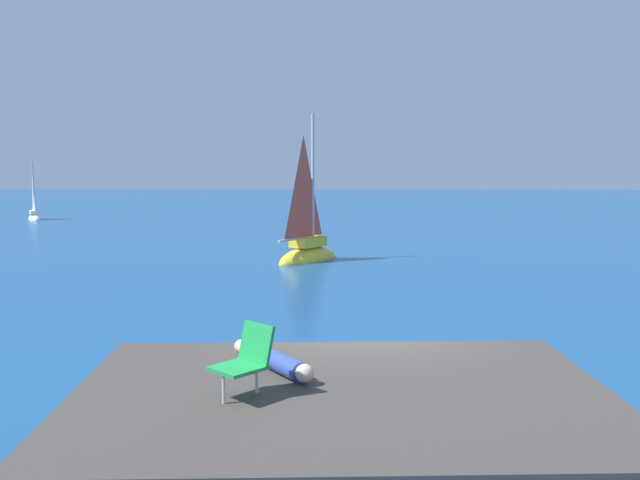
{
  "coord_description": "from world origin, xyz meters",
  "views": [
    {
      "loc": [
        -0.2,
        -10.48,
        3.44
      ],
      "look_at": [
        -1.06,
        10.38,
        1.07
      ],
      "focal_mm": 37.8,
      "sensor_mm": 36.0,
      "label": 1
    }
  ],
  "objects_px": {
    "sailboat_near": "(308,252)",
    "beach_chair": "(247,357)",
    "person_sunbather": "(275,361)",
    "sailboat_far": "(34,216)"
  },
  "relations": [
    {
      "from": "person_sunbather",
      "to": "beach_chair",
      "type": "xyz_separation_m",
      "value": [
        -0.22,
        -0.95,
        0.33
      ]
    },
    {
      "from": "sailboat_near",
      "to": "person_sunbather",
      "type": "relative_size",
      "value": 3.8
    },
    {
      "from": "sailboat_near",
      "to": "sailboat_far",
      "type": "xyz_separation_m",
      "value": [
        -17.85,
        16.81,
        -0.1
      ]
    },
    {
      "from": "sailboat_near",
      "to": "sailboat_far",
      "type": "relative_size",
      "value": 1.46
    },
    {
      "from": "sailboat_near",
      "to": "sailboat_far",
      "type": "bearing_deg",
      "value": 81.61
    },
    {
      "from": "sailboat_near",
      "to": "beach_chair",
      "type": "relative_size",
      "value": 7.13
    },
    {
      "from": "beach_chair",
      "to": "person_sunbather",
      "type": "bearing_deg",
      "value": -151.22
    },
    {
      "from": "sailboat_far",
      "to": "person_sunbather",
      "type": "relative_size",
      "value": 2.6
    },
    {
      "from": "sailboat_near",
      "to": "person_sunbather",
      "type": "height_order",
      "value": "sailboat_near"
    },
    {
      "from": "sailboat_far",
      "to": "person_sunbather",
      "type": "bearing_deg",
      "value": -1.44
    }
  ]
}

